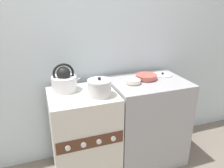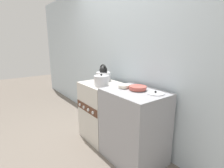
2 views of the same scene
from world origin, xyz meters
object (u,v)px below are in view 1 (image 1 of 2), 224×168
Objects in this scene: enamel_bowl at (146,77)px; small_ceramic_bowl at (133,81)px; stove at (84,136)px; loose_pot_lid at (162,75)px; cooking_pot at (100,88)px; kettle at (64,81)px.

small_ceramic_bowl is at bearing -157.96° from enamel_bowl.
stove is 4.43× the size of loose_pot_lid.
stove is 4.24× the size of cooking_pot.
kettle is at bearing 176.73° from enamel_bowl.
stove is 0.54m from cooking_pot.
kettle is 1.02m from loose_pot_lid.
loose_pot_lid is (0.22, 0.06, -0.02)m from enamel_bowl.
cooking_pot is (0.26, -0.21, -0.02)m from kettle.
enamel_bowl is 1.52× the size of small_ceramic_bowl.
small_ceramic_bowl is at bearing -162.37° from loose_pot_lid.
loose_pot_lid is at bearing 16.39° from cooking_pot.
loose_pot_lid is at bearing 17.63° from small_ceramic_bowl.
stove is at bearing -42.03° from kettle.
enamel_bowl is (0.67, 0.07, 0.50)m from stove.
kettle is at bearing 169.52° from small_ceramic_bowl.
cooking_pot is 0.79m from loose_pot_lid.
small_ceramic_bowl is 0.69× the size of loose_pot_lid.
loose_pot_lid is (0.40, 0.13, -0.02)m from small_ceramic_bowl.
stove is 3.19× the size of kettle.
small_ceramic_bowl reaches higher than stove.
loose_pot_lid is at bearing 14.04° from enamel_bowl.
kettle is 2.02× the size of small_ceramic_bowl.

